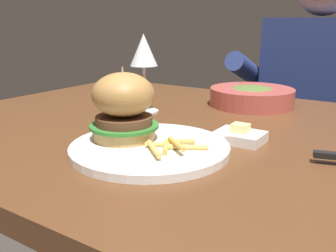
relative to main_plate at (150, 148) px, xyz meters
name	(u,v)px	position (x,y,z in m)	size (l,w,h in m)	color
dining_table	(198,165)	(0.00, 0.18, -0.09)	(1.29, 0.91, 0.74)	#56331C
main_plate	(150,148)	(0.00, 0.00, 0.00)	(0.29, 0.29, 0.01)	white
burger_sandwich	(124,106)	(-0.06, 0.00, 0.07)	(0.13, 0.13, 0.13)	tan
fries_pile	(171,146)	(0.05, 0.00, 0.01)	(0.10, 0.11, 0.02)	#EABC5B
wine_glass	(144,54)	(-0.19, 0.24, 0.14)	(0.07, 0.07, 0.20)	silver
butter_dish	(240,136)	(0.11, 0.14, 0.00)	(0.09, 0.07, 0.04)	white
soup_bowl	(252,96)	(0.01, 0.47, 0.02)	(0.23, 0.23, 0.05)	#B24C42
diner_person	(310,132)	(0.08, 0.92, -0.18)	(0.51, 0.36, 1.18)	#282833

